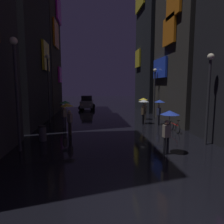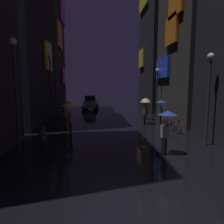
{
  "view_description": "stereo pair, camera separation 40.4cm",
  "coord_description": "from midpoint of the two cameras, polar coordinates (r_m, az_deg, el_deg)",
  "views": [
    {
      "loc": [
        -1.46,
        -4.74,
        3.28
      ],
      "look_at": [
        0.0,
        8.25,
        1.57
      ],
      "focal_mm": 32.0,
      "sensor_mm": 36.0,
      "label": 1
    },
    {
      "loc": [
        -1.06,
        -4.78,
        3.28
      ],
      "look_at": [
        0.0,
        8.25,
        1.57
      ],
      "focal_mm": 32.0,
      "sensor_mm": 36.0,
      "label": 2
    }
  ],
  "objects": [
    {
      "name": "bicycle_parked_at_storefront",
      "position": [
        15.01,
        16.74,
        -3.97
      ],
      "size": [
        0.12,
        1.82,
        0.96
      ],
      "color": "black",
      "rests_on": "ground"
    },
    {
      "name": "streetlamp_left_near",
      "position": [
        10.93,
        -26.69,
        7.75
      ],
      "size": [
        0.36,
        0.36,
        5.58
      ],
      "color": "#2D2D33",
      "rests_on": "ground"
    },
    {
      "name": "trash_bin",
      "position": [
        12.79,
        -20.1,
        -5.69
      ],
      "size": [
        0.46,
        0.46,
        0.93
      ],
      "color": "#3F3F47",
      "rests_on": "ground"
    },
    {
      "name": "pedestrian_foreground_left_yellow",
      "position": [
        13.77,
        -13.33,
        0.54
      ],
      "size": [
        0.9,
        0.9,
        2.12
      ],
      "color": "#38332D",
      "rests_on": "ground"
    },
    {
      "name": "pedestrian_near_crossing_clear",
      "position": [
        17.31,
        8.32,
        2.04
      ],
      "size": [
        0.9,
        0.9,
        2.12
      ],
      "color": "black",
      "rests_on": "ground"
    },
    {
      "name": "ground_plane",
      "position": [
        5.91,
        7.81,
        -26.28
      ],
      "size": [
        120.0,
        120.0,
        0.0
      ],
      "primitive_type": "plane",
      "color": "black"
    },
    {
      "name": "pedestrian_midstreet_left_yellow",
      "position": [
        19.61,
        8.51,
        2.67
      ],
      "size": [
        0.9,
        0.9,
        2.12
      ],
      "color": "#38332D",
      "rests_on": "ground"
    },
    {
      "name": "building_left_far",
      "position": [
        28.2,
        -20.46,
        21.97
      ],
      "size": [
        4.25,
        7.53,
        21.07
      ],
      "color": "#2D2826",
      "rests_on": "ground"
    },
    {
      "name": "building_right_mid",
      "position": [
        20.35,
        20.98,
        22.65
      ],
      "size": [
        4.25,
        7.56,
        17.53
      ],
      "color": "#33302D",
      "rests_on": "ground"
    },
    {
      "name": "streetlamp_left_far",
      "position": [
        18.42,
        -18.33,
        8.33
      ],
      "size": [
        0.36,
        0.36,
        5.94
      ],
      "color": "#2D2D33",
      "rests_on": "ground"
    },
    {
      "name": "pedestrian_far_right_blue",
      "position": [
        9.82,
        14.77,
        -2.22
      ],
      "size": [
        0.9,
        0.9,
        2.12
      ],
      "color": "black",
      "rests_on": "ground"
    },
    {
      "name": "pedestrian_foreground_right_blue",
      "position": [
        17.14,
        12.71,
        1.89
      ],
      "size": [
        0.9,
        0.9,
        2.12
      ],
      "color": "#2D2D38",
      "rests_on": "ground"
    },
    {
      "name": "building_right_far",
      "position": [
        28.81,
        12.38,
        21.83
      ],
      "size": [
        4.25,
        7.42,
        21.01
      ],
      "color": "black",
      "rests_on": "ground"
    },
    {
      "name": "streetlamp_right_far",
      "position": [
        20.41,
        11.53,
        6.97
      ],
      "size": [
        0.36,
        0.36,
        4.98
      ],
      "color": "#2D2D33",
      "rests_on": "ground"
    },
    {
      "name": "pedestrian_midstreet_centre_green",
      "position": [
        16.19,
        -14.0,
        1.53
      ],
      "size": [
        0.9,
        0.9,
        2.12
      ],
      "color": "#2D2D38",
      "rests_on": "ground"
    },
    {
      "name": "car_distant",
      "position": [
        28.74,
        -7.56,
        2.7
      ],
      "size": [
        2.39,
        4.21,
        1.92
      ],
      "color": "#99999E",
      "rests_on": "ground"
    },
    {
      "name": "streetlamp_right_near",
      "position": [
        12.04,
        25.07,
        6.24
      ],
      "size": [
        0.36,
        0.36,
        5.0
      ],
      "color": "#2D2D33",
      "rests_on": "ground"
    }
  ]
}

